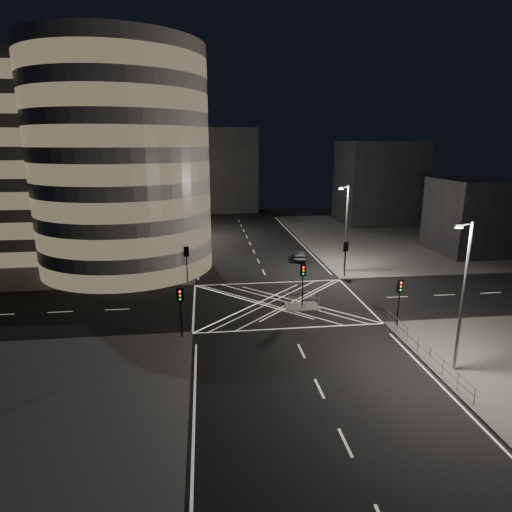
{
  "coord_description": "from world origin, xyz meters",
  "views": [
    {
      "loc": [
        -6.78,
        -37.94,
        14.78
      ],
      "look_at": [
        -1.37,
        6.31,
        3.0
      ],
      "focal_mm": 30.0,
      "sensor_mm": 36.0,
      "label": 1
    }
  ],
  "objects": [
    {
      "name": "ground",
      "position": [
        0.0,
        0.0,
        0.0
      ],
      "size": [
        120.0,
        120.0,
        0.0
      ],
      "primitive_type": "plane",
      "color": "black",
      "rests_on": "ground"
    },
    {
      "name": "tree_d",
      "position": [
        -10.5,
        27.0,
        4.77
      ],
      "size": [
        4.27,
        4.27,
        7.09
      ],
      "color": "black",
      "rests_on": "sidewalk_far_left"
    },
    {
      "name": "traffic_signal_nl",
      "position": [
        -8.8,
        -6.8,
        2.91
      ],
      "size": [
        0.55,
        0.22,
        4.0
      ],
      "color": "black",
      "rests_on": "sidewalk_near_left"
    },
    {
      "name": "tree_a",
      "position": [
        -10.5,
        9.0,
        4.39
      ],
      "size": [
        3.81,
        3.81,
        6.44
      ],
      "color": "black",
      "rests_on": "sidewalk_far_left"
    },
    {
      "name": "tree_c",
      "position": [
        -10.5,
        21.0,
        4.87
      ],
      "size": [
        4.71,
        4.71,
        7.43
      ],
      "color": "black",
      "rests_on": "sidewalk_far_left"
    },
    {
      "name": "railing_island_south",
      "position": [
        2.0,
        -2.4,
        0.7
      ],
      "size": [
        2.8,
        0.06,
        1.1
      ],
      "primitive_type": "cube",
      "color": "slate",
      "rests_on": "central_island"
    },
    {
      "name": "building_right_near",
      "position": [
        30.0,
        16.0,
        5.15
      ],
      "size": [
        10.0,
        10.0,
        10.0
      ],
      "primitive_type": "cube",
      "color": "black",
      "rests_on": "sidewalk_far_right"
    },
    {
      "name": "building_right_far",
      "position": [
        26.0,
        40.0,
        7.65
      ],
      "size": [
        14.0,
        12.0,
        15.0
      ],
      "primitive_type": "cube",
      "color": "black",
      "rests_on": "sidewalk_far_right"
    },
    {
      "name": "traffic_signal_island",
      "position": [
        2.0,
        -1.5,
        2.91
      ],
      "size": [
        0.55,
        0.22,
        4.0
      ],
      "color": "black",
      "rests_on": "central_island"
    },
    {
      "name": "sidewalk_far_right",
      "position": [
        29.0,
        27.0,
        0.07
      ],
      "size": [
        42.0,
        42.0,
        0.15
      ],
      "primitive_type": "cube",
      "color": "#4E4C49",
      "rests_on": "ground"
    },
    {
      "name": "tree_e",
      "position": [
        -10.5,
        33.0,
        4.42
      ],
      "size": [
        4.34,
        4.34,
        6.78
      ],
      "color": "black",
      "rests_on": "sidewalk_far_left"
    },
    {
      "name": "street_lamp_left_near",
      "position": [
        -9.44,
        12.0,
        5.54
      ],
      "size": [
        1.25,
        0.25,
        10.0
      ],
      "color": "slate",
      "rests_on": "sidewalk_far_left"
    },
    {
      "name": "railing_near_right",
      "position": [
        8.3,
        -12.15,
        0.7
      ],
      "size": [
        0.06,
        11.7,
        1.1
      ],
      "primitive_type": "cube",
      "color": "slate",
      "rests_on": "sidewalk_near_right"
    },
    {
      "name": "traffic_signal_fr",
      "position": [
        8.8,
        6.8,
        2.91
      ],
      "size": [
        0.55,
        0.22,
        4.0
      ],
      "color": "black",
      "rests_on": "sidewalk_far_right"
    },
    {
      "name": "street_lamp_right_near",
      "position": [
        9.44,
        -14.0,
        5.54
      ],
      "size": [
        1.25,
        0.25,
        10.0
      ],
      "color": "slate",
      "rests_on": "sidewalk_near_right"
    },
    {
      "name": "building_far_end",
      "position": [
        -4.0,
        58.0,
        9.0
      ],
      "size": [
        18.0,
        8.0,
        18.0
      ],
      "primitive_type": "cube",
      "color": "black",
      "rests_on": "ground"
    },
    {
      "name": "office_block_rear",
      "position": [
        -22.0,
        42.0,
        11.15
      ],
      "size": [
        24.0,
        16.0,
        22.0
      ],
      "primitive_type": "cube",
      "color": "gray",
      "rests_on": "sidewalk_far_left"
    },
    {
      "name": "street_lamp_right_far",
      "position": [
        9.44,
        9.0,
        5.54
      ],
      "size": [
        1.25,
        0.25,
        10.0
      ],
      "color": "slate",
      "rests_on": "sidewalk_far_right"
    },
    {
      "name": "central_island",
      "position": [
        2.0,
        -1.5,
        0.07
      ],
      "size": [
        3.0,
        2.0,
        0.15
      ],
      "primitive_type": "cube",
      "color": "slate",
      "rests_on": "ground"
    },
    {
      "name": "traffic_signal_nr",
      "position": [
        8.8,
        -6.8,
        2.91
      ],
      "size": [
        0.55,
        0.22,
        4.0
      ],
      "color": "black",
      "rests_on": "sidewalk_near_right"
    },
    {
      "name": "street_lamp_left_far",
      "position": [
        -9.44,
        30.0,
        5.54
      ],
      "size": [
        1.25,
        0.25,
        10.0
      ],
      "color": "slate",
      "rests_on": "sidewalk_far_left"
    },
    {
      "name": "railing_island_north",
      "position": [
        2.0,
        -0.6,
        0.7
      ],
      "size": [
        2.8,
        0.06,
        1.1
      ],
      "primitive_type": "cube",
      "color": "slate",
      "rests_on": "central_island"
    },
    {
      "name": "tree_b",
      "position": [
        -10.5,
        15.0,
        4.65
      ],
      "size": [
        4.57,
        4.57,
        7.13
      ],
      "color": "black",
      "rests_on": "sidewalk_far_left"
    },
    {
      "name": "sedan",
      "position": [
        5.49,
        15.03,
        0.68
      ],
      "size": [
        2.33,
        4.34,
        1.36
      ],
      "primitive_type": "imported",
      "rotation": [
        0.0,
        0.0,
        2.91
      ],
      "color": "black",
      "rests_on": "ground"
    },
    {
      "name": "traffic_signal_fl",
      "position": [
        -8.8,
        6.8,
        2.91
      ],
      "size": [
        0.55,
        0.22,
        4.0
      ],
      "color": "black",
      "rests_on": "sidewalk_far_left"
    },
    {
      "name": "office_tower_curved",
      "position": [
        -20.74,
        18.74,
        12.65
      ],
      "size": [
        30.0,
        29.0,
        27.2
      ],
      "color": "gray",
      "rests_on": "sidewalk_far_left"
    },
    {
      "name": "sidewalk_far_left",
      "position": [
        -29.0,
        27.0,
        0.07
      ],
      "size": [
        42.0,
        42.0,
        0.15
      ],
      "primitive_type": "cube",
      "color": "#4E4C49",
      "rests_on": "ground"
    }
  ]
}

